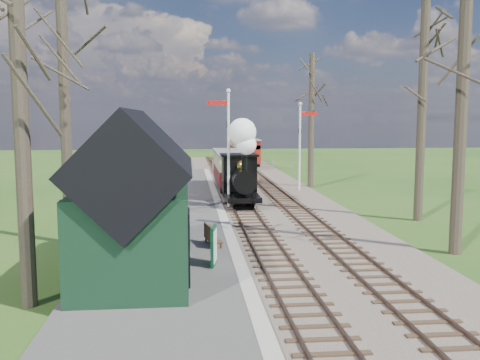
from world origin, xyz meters
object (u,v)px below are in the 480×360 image
object	(u,v)px
semaphore_far	(301,140)
red_carriage_b	(240,149)
bench	(211,236)
station_shed	(136,204)
red_carriage_a	(246,152)
sign_board	(214,246)
semaphore_near	(227,140)
person	(173,250)
coach	(232,168)
locomotive	(241,168)

from	to	relation	value
semaphore_far	red_carriage_b	xyz separation A→B (m)	(-1.77, 21.38, -1.80)
bench	semaphore_far	bearing A→B (deg)	66.67
station_shed	red_carriage_a	world-z (taller)	station_shed
semaphore_far	sign_board	world-z (taller)	semaphore_far
bench	red_carriage_a	bearing A→B (deg)	81.47
red_carriage_b	sign_board	distance (m)	39.05
semaphore_near	person	bearing A→B (deg)	-101.83
station_shed	coach	size ratio (longest dim) A/B	0.87
bench	coach	bearing A→B (deg)	82.50
semaphore_near	bench	xyz separation A→B (m)	(-1.23, -8.78, -3.08)
station_shed	coach	distance (m)	18.93
semaphore_far	person	world-z (taller)	semaphore_far
semaphore_near	locomotive	bearing A→B (deg)	25.30
station_shed	bench	world-z (taller)	station_shed
semaphore_near	locomotive	size ratio (longest dim) A/B	1.37
sign_board	bench	size ratio (longest dim) A/B	0.92
red_carriage_b	red_carriage_a	bearing A→B (deg)	-90.00
semaphore_far	red_carriage_b	distance (m)	21.53
coach	red_carriage_b	bearing A→B (deg)	82.93
semaphore_near	sign_board	bearing A→B (deg)	-96.25
red_carriage_b	semaphore_far	bearing A→B (deg)	-85.26
red_carriage_a	sign_board	size ratio (longest dim) A/B	4.36
locomotive	semaphore_near	bearing A→B (deg)	-154.70
sign_board	person	world-z (taller)	person
station_shed	bench	size ratio (longest dim) A/B	4.76
red_carriage_b	sign_board	size ratio (longest dim) A/B	4.36
semaphore_near	sign_board	distance (m)	11.79
person	coach	bearing A→B (deg)	14.80
bench	person	world-z (taller)	person
red_carriage_a	sign_board	bearing A→B (deg)	-97.90
locomotive	red_carriage_a	bearing A→B (deg)	83.08
station_shed	red_carriage_b	distance (m)	39.99
locomotive	bench	world-z (taller)	locomotive
red_carriage_b	person	bearing A→B (deg)	-98.48
semaphore_far	coach	distance (m)	4.76
semaphore_near	coach	distance (m)	6.80
semaphore_near	semaphore_far	world-z (taller)	semaphore_near
locomotive	red_carriage_b	bearing A→B (deg)	84.48
coach	semaphore_near	bearing A→B (deg)	-96.83
semaphore_near	red_carriage_b	size ratio (longest dim) A/B	1.17
red_carriage_b	bench	distance (m)	36.47
person	red_carriage_a	bearing A→B (deg)	15.05
coach	red_carriage_b	distance (m)	21.12
locomotive	red_carriage_a	size ratio (longest dim) A/B	0.85
semaphore_near	person	distance (m)	12.40
red_carriage_a	person	size ratio (longest dim) A/B	4.22
red_carriage_a	bench	bearing A→B (deg)	-98.53
locomotive	semaphore_far	bearing A→B (deg)	52.14
bench	person	bearing A→B (deg)	-112.25
semaphore_far	bench	size ratio (longest dim) A/B	4.32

